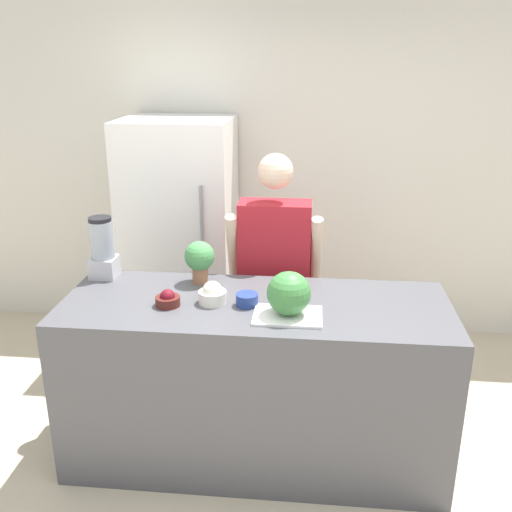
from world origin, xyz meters
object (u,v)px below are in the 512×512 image
object	(u,v)px
potted_plant	(200,258)
blender	(103,249)
refrigerator	(181,237)
person	(274,280)
bowl_small_blue	(247,300)
bowl_cherries	(168,299)
bowl_cream	(212,294)
watermelon	(289,293)

from	to	relation	value
potted_plant	blender	bearing A→B (deg)	176.68
refrigerator	blender	world-z (taller)	refrigerator
person	blender	distance (m)	1.08
bowl_small_blue	potted_plant	world-z (taller)	potted_plant
bowl_cherries	bowl_cream	world-z (taller)	bowl_cream
bowl_cherries	bowl_small_blue	xyz separation A→B (m)	(0.42, 0.04, -0.00)
blender	potted_plant	bearing A→B (deg)	-3.32
watermelon	bowl_cherries	world-z (taller)	watermelon
blender	bowl_cream	bearing A→B (deg)	-23.87
bowl_cherries	watermelon	bearing A→B (deg)	-5.92
bowl_cherries	blender	xyz separation A→B (m)	(-0.47, 0.37, 0.14)
bowl_cherries	bowl_small_blue	world-z (taller)	bowl_cherries
watermelon	bowl_cherries	distance (m)	0.65
watermelon	bowl_small_blue	size ratio (longest dim) A/B	1.89
bowl_cream	bowl_small_blue	world-z (taller)	bowl_cream
bowl_small_blue	potted_plant	distance (m)	0.44
blender	bowl_small_blue	bearing A→B (deg)	-20.03
watermelon	bowl_cherries	bearing A→B (deg)	174.08
watermelon	blender	size ratio (longest dim) A/B	0.61
bowl_cream	blender	distance (m)	0.78
refrigerator	potted_plant	xyz separation A→B (m)	(0.36, -1.06, 0.22)
bowl_cherries	bowl_small_blue	distance (m)	0.42
person	bowl_cream	world-z (taller)	person
watermelon	blender	xyz separation A→B (m)	(-1.11, 0.43, 0.05)
person	bowl_small_blue	size ratio (longest dim) A/B	14.03
watermelon	blender	distance (m)	1.19
watermelon	blender	bearing A→B (deg)	158.77
bowl_cream	blender	size ratio (longest dim) A/B	0.41
bowl_cherries	refrigerator	bearing A→B (deg)	100.11
bowl_cream	potted_plant	bearing A→B (deg)	113.41
watermelon	bowl_cherries	size ratio (longest dim) A/B	1.71
watermelon	potted_plant	world-z (taller)	potted_plant
bowl_cream	bowl_cherries	bearing A→B (deg)	-166.60
potted_plant	person	bearing A→B (deg)	41.87
watermelon	bowl_cream	world-z (taller)	watermelon
refrigerator	bowl_cream	size ratio (longest dim) A/B	11.96
watermelon	bowl_cream	xyz separation A→B (m)	(-0.41, 0.12, -0.08)
refrigerator	bowl_cream	distance (m)	1.42
potted_plant	refrigerator	bearing A→B (deg)	108.64
refrigerator	bowl_cherries	xyz separation A→B (m)	(0.25, -1.39, 0.11)
bowl_cherries	bowl_cream	size ratio (longest dim) A/B	0.88
refrigerator	bowl_small_blue	bearing A→B (deg)	-63.82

